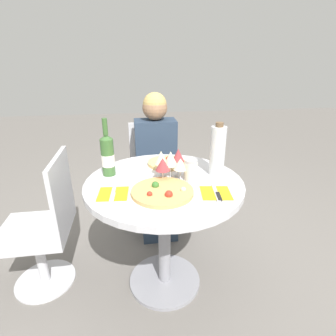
% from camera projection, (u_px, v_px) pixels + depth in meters
% --- Properties ---
extents(ground_plane, '(12.00, 12.00, 0.00)m').
position_uv_depth(ground_plane, '(165.00, 281.00, 1.77)').
color(ground_plane, slate).
rests_on(ground_plane, ground).
extents(dining_table, '(0.89, 0.89, 0.75)m').
position_uv_depth(dining_table, '(164.00, 205.00, 1.54)').
color(dining_table, gray).
rests_on(dining_table, ground_plane).
extents(chair_behind_diner, '(0.42, 0.42, 0.88)m').
position_uv_depth(chair_behind_diner, '(155.00, 177.00, 2.33)').
color(chair_behind_diner, silver).
rests_on(chair_behind_diner, ground_plane).
extents(seated_diner, '(0.33, 0.42, 1.15)m').
position_uv_depth(seated_diner, '(157.00, 171.00, 2.15)').
color(seated_diner, '#28384C').
rests_on(seated_diner, ground_plane).
extents(chair_empty_side, '(0.42, 0.42, 0.88)m').
position_uv_depth(chair_empty_side, '(46.00, 228.00, 1.62)').
color(chair_empty_side, silver).
rests_on(chair_empty_side, ground_plane).
extents(pizza_large, '(0.32, 0.32, 0.05)m').
position_uv_depth(pizza_large, '(162.00, 191.00, 1.34)').
color(pizza_large, tan).
rests_on(pizza_large, dining_table).
extents(pizza_small_far, '(0.24, 0.24, 0.05)m').
position_uv_depth(pizza_small_far, '(167.00, 162.00, 1.71)').
color(pizza_small_far, '#DBB26B').
rests_on(pizza_small_far, dining_table).
extents(wine_bottle, '(0.08, 0.08, 0.34)m').
position_uv_depth(wine_bottle, '(108.00, 155.00, 1.51)').
color(wine_bottle, '#38602D').
rests_on(wine_bottle, dining_table).
extents(tall_carafe, '(0.09, 0.09, 0.31)m').
position_uv_depth(tall_carafe, '(218.00, 151.00, 1.51)').
color(tall_carafe, silver).
rests_on(tall_carafe, dining_table).
extents(sugar_shaker, '(0.08, 0.08, 0.12)m').
position_uv_depth(sugar_shaker, '(191.00, 170.00, 1.47)').
color(sugar_shaker, silver).
rests_on(sugar_shaker, dining_table).
extents(wine_glass_back_left, '(0.08, 0.08, 0.15)m').
position_uv_depth(wine_glass_back_left, '(161.00, 158.00, 1.50)').
color(wine_glass_back_left, silver).
rests_on(wine_glass_back_left, dining_table).
extents(wine_glass_front_left, '(0.08, 0.08, 0.14)m').
position_uv_depth(wine_glass_front_left, '(163.00, 164.00, 1.44)').
color(wine_glass_front_left, silver).
rests_on(wine_glass_front_left, dining_table).
extents(wine_glass_front_right, '(0.08, 0.08, 0.13)m').
position_uv_depth(wine_glass_front_right, '(180.00, 164.00, 1.46)').
color(wine_glass_front_right, silver).
rests_on(wine_glass_front_right, dining_table).
extents(wine_glass_center, '(0.08, 0.08, 0.16)m').
position_uv_depth(wine_glass_center, '(171.00, 159.00, 1.47)').
color(wine_glass_center, silver).
rests_on(wine_glass_center, dining_table).
extents(wine_glass_back_right, '(0.07, 0.07, 0.16)m').
position_uv_depth(wine_glass_back_right, '(178.00, 156.00, 1.51)').
color(wine_glass_back_right, silver).
rests_on(wine_glass_back_right, dining_table).
extents(place_setting_left, '(0.16, 0.19, 0.01)m').
position_uv_depth(place_setting_left, '(113.00, 194.00, 1.33)').
color(place_setting_left, gold).
rests_on(place_setting_left, dining_table).
extents(place_setting_right, '(0.17, 0.19, 0.01)m').
position_uv_depth(place_setting_right, '(216.00, 193.00, 1.34)').
color(place_setting_right, gold).
rests_on(place_setting_right, dining_table).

